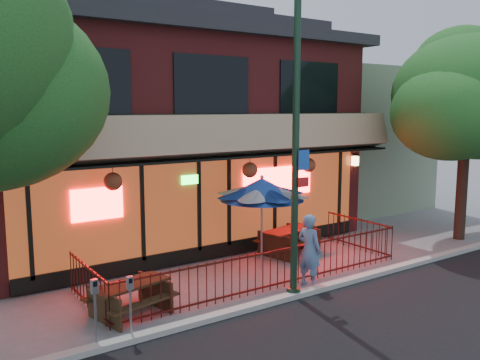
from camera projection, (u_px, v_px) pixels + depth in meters
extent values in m
plane|color=gray|center=(283.00, 291.00, 12.18)|extent=(80.00, 80.00, 0.00)
cube|color=#999993|center=(296.00, 295.00, 11.77)|extent=(80.00, 0.25, 0.12)
cube|color=maroon|center=(153.00, 140.00, 17.62)|extent=(12.00, 8.00, 6.50)
cube|color=#59230F|center=(213.00, 203.00, 14.55)|extent=(11.00, 0.06, 2.60)
cube|color=#FF0C0C|center=(278.00, 181.00, 15.71)|extent=(2.60, 0.04, 0.90)
cube|color=#FF0C0C|center=(97.00, 204.00, 12.55)|extent=(1.30, 0.04, 0.80)
cube|color=tan|center=(222.00, 138.00, 13.89)|extent=(12.20, 1.33, 1.26)
cube|color=black|center=(83.00, 81.00, 12.08)|extent=(2.40, 0.06, 1.60)
cube|color=black|center=(212.00, 84.00, 14.08)|extent=(2.40, 0.06, 1.60)
cube|color=black|center=(310.00, 87.00, 16.09)|extent=(2.40, 0.06, 1.60)
cube|color=black|center=(214.00, 251.00, 14.73)|extent=(11.00, 0.12, 0.40)
cube|color=#FFC672|center=(355.00, 161.00, 17.41)|extent=(0.18, 0.18, 0.32)
cube|color=gray|center=(331.00, 138.00, 23.07)|extent=(6.00, 7.00, 6.00)
cube|color=#42110E|center=(278.00, 251.00, 12.21)|extent=(8.40, 0.04, 0.04)
cube|color=#42110E|center=(277.00, 284.00, 12.33)|extent=(8.40, 0.04, 0.04)
cube|color=#42110E|center=(87.00, 267.00, 10.94)|extent=(0.04, 2.60, 0.04)
cube|color=#42110E|center=(358.00, 220.00, 15.62)|extent=(0.04, 2.60, 0.04)
cylinder|color=#42110E|center=(278.00, 269.00, 12.28)|extent=(0.02, 0.02, 1.00)
cylinder|color=black|center=(296.00, 146.00, 11.36)|extent=(0.16, 0.16, 7.00)
cylinder|color=black|center=(293.00, 292.00, 11.84)|extent=(0.32, 0.32, 0.20)
cube|color=#194CB2|center=(304.00, 160.00, 11.35)|extent=(0.30, 0.02, 0.45)
cube|color=red|center=(303.00, 182.00, 11.42)|extent=(0.30, 0.02, 0.22)
cylinder|color=#2F1E17|center=(463.00, 173.00, 16.73)|extent=(0.36, 0.36, 4.48)
ellipsoid|color=#1A4D19|center=(468.00, 95.00, 16.37)|extent=(4.80, 4.80, 3.94)
ellipsoid|color=#1A4D19|center=(462.00, 65.00, 16.68)|extent=(3.12, 3.12, 2.56)
cube|color=#372514|center=(104.00, 308.00, 10.27)|extent=(0.31, 1.17, 0.68)
cube|color=#372514|center=(155.00, 292.00, 11.19)|extent=(0.31, 1.17, 0.68)
cube|color=#372514|center=(130.00, 284.00, 10.68)|extent=(1.76, 1.03, 0.05)
cube|color=#372514|center=(145.00, 303.00, 10.38)|extent=(1.66, 0.61, 0.05)
cube|color=#372514|center=(117.00, 291.00, 11.06)|extent=(1.66, 0.61, 0.05)
cube|color=#351E12|center=(274.00, 246.00, 14.77)|extent=(0.32, 1.26, 0.73)
cube|color=#351E12|center=(303.00, 238.00, 15.75)|extent=(0.32, 1.26, 0.73)
cube|color=#351E12|center=(289.00, 230.00, 15.21)|extent=(1.89, 1.09, 0.06)
cube|color=#351E12|center=(304.00, 243.00, 14.88)|extent=(1.79, 0.64, 0.05)
cube|color=#351E12|center=(275.00, 236.00, 15.62)|extent=(1.79, 0.64, 0.05)
cylinder|color=gray|center=(262.00, 226.00, 13.71)|extent=(0.05, 0.05, 2.37)
cone|color=navy|center=(262.00, 189.00, 13.57)|extent=(2.26, 2.26, 0.59)
sphere|color=gray|center=(262.00, 177.00, 13.52)|extent=(0.11, 0.11, 0.11)
imported|color=#5178A3|center=(309.00, 250.00, 12.41)|extent=(0.57, 0.74, 1.81)
cylinder|color=gray|center=(131.00, 314.00, 9.56)|extent=(0.05, 0.05, 1.01)
cube|color=gray|center=(130.00, 283.00, 9.47)|extent=(0.12, 0.10, 0.26)
cube|color=black|center=(131.00, 281.00, 9.43)|extent=(0.07, 0.01, 0.09)
cylinder|color=gray|center=(96.00, 321.00, 9.18)|extent=(0.05, 0.05, 1.07)
cube|color=gray|center=(94.00, 286.00, 9.09)|extent=(0.13, 0.11, 0.27)
cube|color=black|center=(95.00, 284.00, 9.04)|extent=(0.08, 0.01, 0.10)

